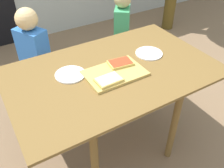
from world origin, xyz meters
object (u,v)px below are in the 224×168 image
at_px(pizza_slice_far_right, 121,63).
at_px(pizza_slice_near_left, 109,80).
at_px(plate_white_right, 149,53).
at_px(cutting_board, 115,73).
at_px(child_left, 36,60).
at_px(dining_table, 113,82).
at_px(plate_white_left, 70,74).
at_px(child_right, 122,34).

height_order(pizza_slice_far_right, pizza_slice_near_left, same).
distance_m(pizza_slice_far_right, plate_white_right, 0.27).
distance_m(cutting_board, pizza_slice_near_left, 0.11).
relative_size(pizza_slice_near_left, child_left, 0.16).
bearing_deg(plate_white_right, dining_table, -172.67).
relative_size(dining_table, cutting_board, 3.62).
height_order(cutting_board, child_left, child_left).
xyz_separation_m(plate_white_left, child_left, (-0.09, 0.57, -0.17)).
relative_size(pizza_slice_far_right, pizza_slice_near_left, 1.06).
bearing_deg(child_left, pizza_slice_near_left, -71.77).
height_order(child_left, child_right, child_left).
xyz_separation_m(plate_white_left, child_right, (0.82, 0.65, -0.20)).
relative_size(cutting_board, pizza_slice_far_right, 2.22).
bearing_deg(dining_table, pizza_slice_far_right, 10.87).
height_order(cutting_board, child_right, child_right).
bearing_deg(dining_table, child_right, 53.38).
relative_size(dining_table, pizza_slice_near_left, 8.52).
xyz_separation_m(pizza_slice_near_left, child_left, (-0.25, 0.77, -0.19)).
xyz_separation_m(plate_white_right, child_left, (-0.68, 0.62, -0.17)).
bearing_deg(plate_white_left, child_left, 98.58).
distance_m(pizza_slice_near_left, plate_white_left, 0.27).
distance_m(pizza_slice_far_right, child_left, 0.79).
bearing_deg(plate_white_right, child_right, 72.72).
bearing_deg(pizza_slice_far_right, pizza_slice_near_left, -143.00).
xyz_separation_m(cutting_board, child_left, (-0.34, 0.71, -0.17)).
height_order(dining_table, plate_white_right, plate_white_right).
distance_m(dining_table, plate_white_left, 0.30).
height_order(dining_table, pizza_slice_near_left, pizza_slice_near_left).
distance_m(cutting_board, plate_white_right, 0.36).
bearing_deg(dining_table, child_left, 118.01).
height_order(pizza_slice_far_right, child_left, child_left).
height_order(dining_table, cutting_board, cutting_board).
distance_m(plate_white_left, child_right, 1.06).
relative_size(cutting_board, child_left, 0.37).
relative_size(pizza_slice_far_right, plate_white_left, 0.88).
relative_size(cutting_board, pizza_slice_near_left, 2.35).
xyz_separation_m(dining_table, child_left, (-0.35, 0.66, -0.06)).
bearing_deg(pizza_slice_near_left, cutting_board, 37.96).
relative_size(dining_table, child_left, 1.33).
relative_size(plate_white_right, child_right, 0.20).
bearing_deg(plate_white_right, pizza_slice_near_left, -160.32).
distance_m(child_left, child_right, 0.90).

